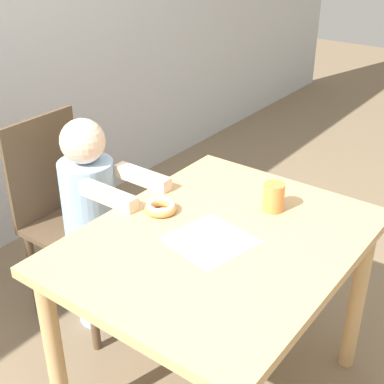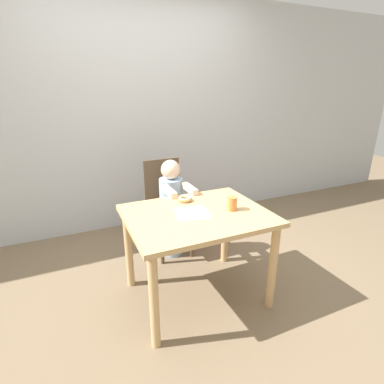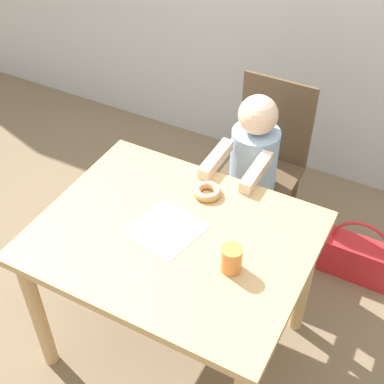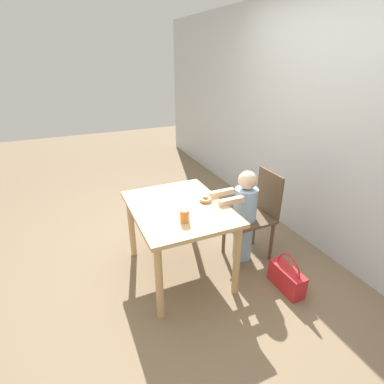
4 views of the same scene
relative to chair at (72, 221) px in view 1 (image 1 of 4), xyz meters
The scene contains 7 objects.
dining_table 0.80m from the chair, 93.37° to the right, with size 1.01×0.80×0.71m.
chair is the anchor object (origin of this frame).
child_figure 0.13m from the chair, 90.00° to the right, with size 0.24×0.45×0.95m.
donut 0.60m from the chair, 93.67° to the right, with size 0.11×0.11×0.04m.
napkin 0.82m from the chair, 95.98° to the right, with size 0.28×0.28×0.00m.
handbag 0.65m from the chair, ahead, with size 0.36×0.14×0.35m.
cup 0.91m from the chair, 75.81° to the right, with size 0.07×0.07×0.10m.
Camera 1 is at (-1.21, -0.79, 1.65)m, focal length 50.00 mm.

